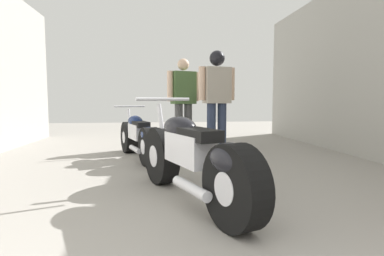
{
  "coord_description": "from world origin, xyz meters",
  "views": [
    {
      "loc": [
        -0.31,
        -0.13,
        0.9
      ],
      "look_at": [
        0.2,
        3.94,
        0.54
      ],
      "focal_mm": 28.78,
      "sensor_mm": 36.0,
      "label": 1
    }
  ],
  "objects_px": {
    "motorcycle_maroon_cruiser": "(192,159)",
    "motorcycle_black_naked": "(139,137)",
    "mechanic_with_helmet": "(217,91)",
    "mechanic_in_blue": "(183,97)"
  },
  "relations": [
    {
      "from": "motorcycle_maroon_cruiser",
      "to": "mechanic_with_helmet",
      "type": "bearing_deg",
      "value": 74.23
    },
    {
      "from": "mechanic_in_blue",
      "to": "mechanic_with_helmet",
      "type": "xyz_separation_m",
      "value": [
        0.56,
        -0.6,
        0.1
      ]
    },
    {
      "from": "mechanic_in_blue",
      "to": "motorcycle_maroon_cruiser",
      "type": "bearing_deg",
      "value": -94.39
    },
    {
      "from": "motorcycle_black_naked",
      "to": "mechanic_with_helmet",
      "type": "bearing_deg",
      "value": 28.71
    },
    {
      "from": "motorcycle_maroon_cruiser",
      "to": "mechanic_with_helmet",
      "type": "xyz_separation_m",
      "value": [
        0.83,
        2.95,
        0.69
      ]
    },
    {
      "from": "motorcycle_maroon_cruiser",
      "to": "motorcycle_black_naked",
      "type": "height_order",
      "value": "motorcycle_maroon_cruiser"
    },
    {
      "from": "motorcycle_maroon_cruiser",
      "to": "motorcycle_black_naked",
      "type": "bearing_deg",
      "value": 104.34
    },
    {
      "from": "motorcycle_black_naked",
      "to": "mechanic_with_helmet",
      "type": "relative_size",
      "value": 0.96
    },
    {
      "from": "motorcycle_maroon_cruiser",
      "to": "motorcycle_black_naked",
      "type": "relative_size",
      "value": 1.12
    },
    {
      "from": "motorcycle_black_naked",
      "to": "mechanic_with_helmet",
      "type": "xyz_separation_m",
      "value": [
        1.39,
        0.76,
        0.75
      ]
    }
  ]
}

